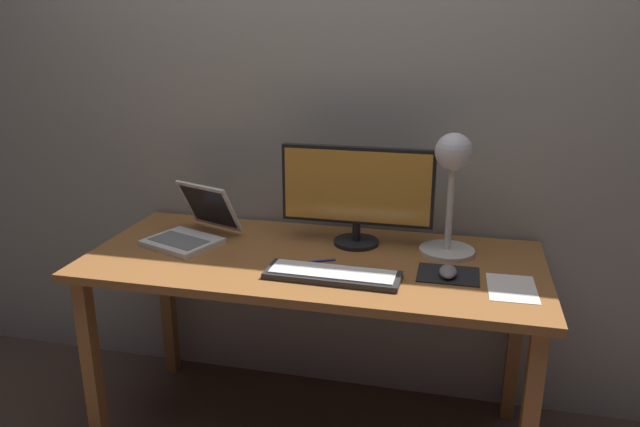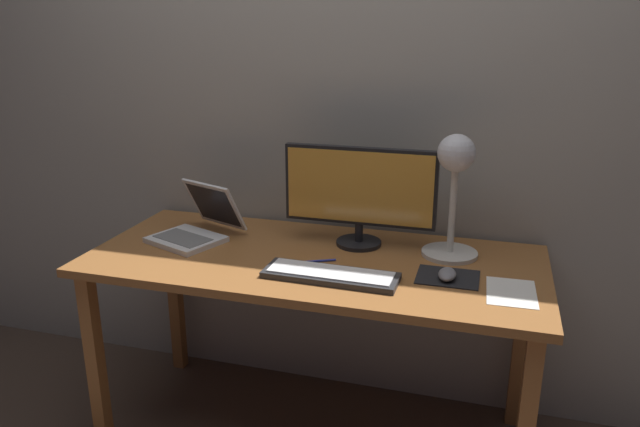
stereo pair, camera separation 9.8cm
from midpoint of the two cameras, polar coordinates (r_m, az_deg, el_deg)
name	(u,v)px [view 1 (the left image)]	position (r m, az deg, el deg)	size (l,w,h in m)	color
back_wall	(337,85)	(2.38, 0.46, 12.06)	(4.80, 0.06, 2.60)	#9E998E
desk	(313,278)	(2.17, -1.97, -6.10)	(1.60, 0.70, 0.74)	#935B2D
monitor	(357,190)	(2.19, 2.25, 2.19)	(0.56, 0.17, 0.37)	black
keyboard_main	(333,275)	(1.96, -0.24, -5.81)	(0.44, 0.15, 0.03)	#28282B
laptop	(195,225)	(2.35, -12.92, -1.04)	(0.34, 0.38, 0.21)	silver
desk_lamp	(452,175)	(2.12, 11.10, 3.55)	(0.20, 0.20, 0.44)	beige
mousepad	(448,274)	(2.02, 10.68, -5.70)	(0.20, 0.16, 0.00)	black
mouse	(448,272)	(2.00, 10.64, -5.44)	(0.06, 0.10, 0.03)	slate
paper_sheet_near_mouse	(512,288)	(1.97, 16.35, -6.80)	(0.15, 0.21, 0.00)	white
pen	(316,261)	(2.09, -1.74, -4.55)	(0.01, 0.01, 0.14)	#2633A5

